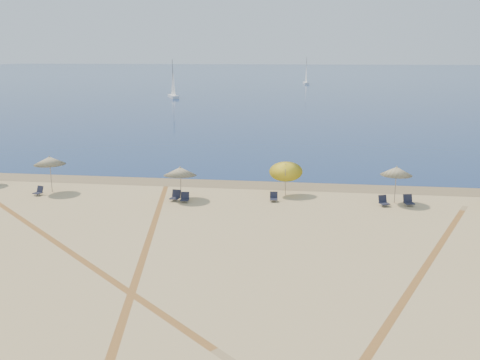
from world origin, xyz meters
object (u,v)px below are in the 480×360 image
Objects in this scene: chair_3 at (176,196)px; chair_5 at (274,197)px; umbrella_3 at (286,168)px; chair_4 at (185,198)px; chair_6 at (384,201)px; umbrella_2 at (180,171)px; sailboat_1 at (306,76)px; chair_7 at (408,201)px; umbrella_4 at (397,171)px; chair_2 at (39,191)px; sailboat_0 at (173,86)px; umbrella_1 at (50,161)px.

chair_3 is 6.62m from chair_5.
umbrella_3 is 3.92× the size of chair_4.
umbrella_3 is at bearing 142.90° from chair_6.
chair_4 is at bearing -54.97° from umbrella_2.
umbrella_3 is at bearing -97.35° from sailboat_1.
umbrella_2 is 3.54× the size of chair_5.
chair_7 is 133.14m from sailboat_1.
umbrella_4 reaches higher than chair_6.
sailboat_1 is at bearing 89.90° from umbrella_3.
umbrella_2 reaches higher than chair_4.
sailboat_1 reaches higher than umbrella_4.
chair_5 is at bearing -97.65° from sailboat_1.
chair_2 is at bearing 159.21° from chair_6.
chair_2 is 9.83m from chair_3.
chair_6 is 85.78m from sailboat_0.
umbrella_4 is 3.26× the size of chair_3.
chair_7 is at bearing -3.99° from chair_5.
umbrella_1 reaches higher than chair_7.
umbrella_3 is at bearing 61.64° from chair_5.
sailboat_0 reaches higher than chair_5.
chair_2 is (-0.55, -0.85, -2.02)m from umbrella_1.
umbrella_3 reaches higher than chair_6.
chair_3 is 0.96× the size of chair_7.
sailboat_0 is at bearing 114.52° from umbrella_4.
umbrella_2 is 10.25m from chair_2.
chair_7 is at bearing 11.97° from chair_3.
chair_4 reaches higher than chair_2.
chair_2 is 0.97× the size of chair_3.
chair_6 is (13.73, 0.58, -0.01)m from chair_3.
sailboat_1 is (0.93, 133.08, 2.21)m from chair_5.
umbrella_2 is 81.46m from sailboat_0.
chair_7 reaches higher than chair_4.
umbrella_3 is 1.06× the size of umbrella_4.
sailboat_0 reaches higher than chair_4.
chair_2 is at bearing 176.98° from chair_5.
chair_2 is 79.77m from sailboat_0.
umbrella_1 is 133.91m from sailboat_1.
chair_7 is (8.08, -1.44, -1.62)m from umbrella_3.
umbrella_1 is at bearing 176.75° from umbrella_2.
chair_2 is 0.09× the size of sailboat_1.
chair_7 reaches higher than chair_5.
sailboat_0 is 1.01× the size of sailboat_1.
chair_6 is (13.02, 0.83, 0.01)m from chair_4.
sailboat_1 is (17.34, 133.71, 2.20)m from chair_2.
chair_3 is at bearing -100.46° from sailboat_1.
umbrella_3 is at bearing 26.03° from chair_2.
chair_2 is 0.91× the size of chair_6.
chair_6 is 1.65m from chair_7.
umbrella_3 is 6.88m from chair_6.
chair_3 is 13.74m from chair_6.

